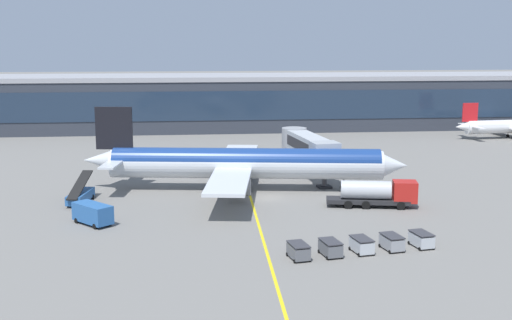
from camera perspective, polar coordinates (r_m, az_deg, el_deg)
The scene contains 13 objects.
ground_plane at distance 85.49m, azimuth 0.95°, elevation -3.27°, with size 700.00×700.00×0.00m, color slate.
apron_lead_in_line at distance 87.21m, azimuth -0.55°, elevation -2.99°, with size 0.30×80.00×0.01m, color yellow.
terminal_building at distance 153.76m, azimuth 4.03°, elevation 5.07°, with size 162.49×19.67×12.17m.
main_airliner at distance 88.97m, azimuth -1.05°, elevation -0.28°, with size 43.58×34.78×11.24m.
jet_bridge at distance 98.12m, azimuth 4.43°, elevation 1.28°, with size 5.83×18.24×6.42m.
fuel_tanker at distance 81.83m, azimuth 10.41°, elevation -2.80°, with size 11.08×4.52×3.25m.
crew_van at distance 75.17m, azimuth -13.81°, elevation -4.44°, with size 4.90×5.12×2.30m.
belt_loader at distance 85.50m, azimuth -14.85°, elevation -2.93°, with size 2.82×7.02×3.49m.
baggage_cart_0 at distance 62.12m, azimuth 3.67°, elevation -7.79°, with size 2.04×2.89×1.48m.
baggage_cart_1 at distance 63.25m, azimuth 6.41°, elevation -7.50°, with size 2.04×2.89×1.48m.
baggage_cart_2 at distance 64.51m, azimuth 9.06°, elevation -7.21°, with size 2.04×2.89×1.48m.
baggage_cart_3 at distance 65.90m, azimuth 11.59°, elevation -6.92°, with size 2.04×2.89×1.48m.
baggage_cart_4 at distance 67.42m, azimuth 14.01°, elevation -6.62°, with size 2.04×2.89×1.48m.
Camera 1 is at (-9.95, -82.50, 20.05)m, focal length 46.58 mm.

